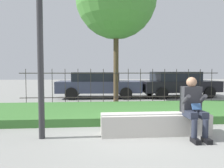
# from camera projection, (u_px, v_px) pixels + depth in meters

# --- Properties ---
(ground_plane) EXTENTS (60.00, 60.00, 0.00)m
(ground_plane) POSITION_uv_depth(u_px,v_px,m) (148.00, 134.00, 4.72)
(ground_plane) COLOR gray
(stone_bench) EXTENTS (2.34, 0.51, 0.44)m
(stone_bench) POSITION_uv_depth(u_px,v_px,m) (155.00, 125.00, 4.72)
(stone_bench) COLOR beige
(stone_bench) RESTS_ON ground_plane
(person_seated_reader) EXTENTS (0.42, 0.73, 1.24)m
(person_seated_reader) POSITION_uv_depth(u_px,v_px,m) (193.00, 105.00, 4.46)
(person_seated_reader) COLOR black
(person_seated_reader) RESTS_ON ground_plane
(grass_berm) EXTENTS (10.20, 2.92, 0.21)m
(grass_berm) POSITION_uv_depth(u_px,v_px,m) (131.00, 111.00, 6.86)
(grass_berm) COLOR #3D7533
(grass_berm) RESTS_ON ground_plane
(iron_fence) EXTENTS (8.20, 0.03, 1.45)m
(iron_fence) POSITION_uv_depth(u_px,v_px,m) (122.00, 86.00, 8.97)
(iron_fence) COLOR #332D28
(iron_fence) RESTS_ON ground_plane
(car_parked_right) EXTENTS (4.17, 2.25, 1.32)m
(car_parked_right) POSITION_uv_depth(u_px,v_px,m) (177.00, 84.00, 11.47)
(car_parked_right) COLOR black
(car_parked_right) RESTS_ON ground_plane
(car_parked_center) EXTENTS (4.20, 1.98, 1.29)m
(car_parked_center) POSITION_uv_depth(u_px,v_px,m) (98.00, 84.00, 11.09)
(car_parked_center) COLOR #383D56
(car_parked_center) RESTS_ON ground_plane
(street_lamp) EXTENTS (0.28, 0.28, 4.29)m
(street_lamp) POSITION_uv_depth(u_px,v_px,m) (39.00, 7.00, 4.27)
(street_lamp) COLOR #2D2D30
(street_lamp) RESTS_ON ground_plane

